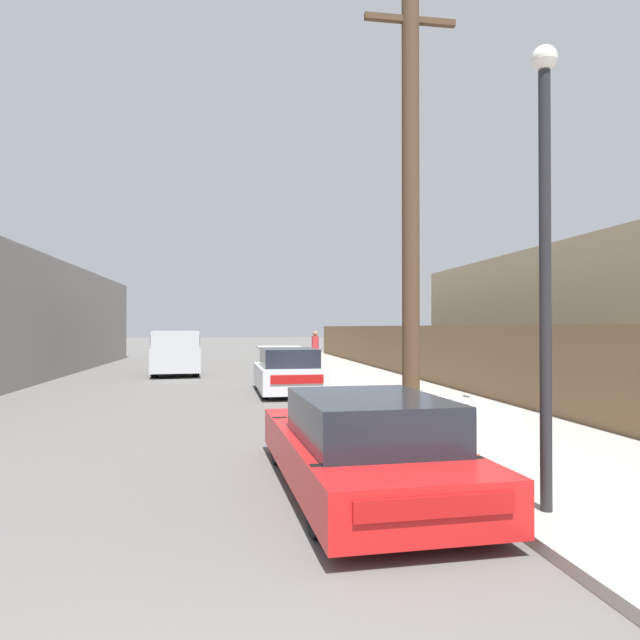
{
  "coord_description": "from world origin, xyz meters",
  "views": [
    {
      "loc": [
        0.52,
        -1.71,
        1.99
      ],
      "look_at": [
        2.07,
        7.97,
        2.11
      ],
      "focal_mm": 32.0,
      "sensor_mm": 36.0,
      "label": 1
    }
  ],
  "objects": [
    {
      "name": "building_right_house",
      "position": [
        12.63,
        16.09,
        2.2
      ],
      "size": [
        6.0,
        14.02,
        4.4
      ],
      "primitive_type": "cube",
      "color": "tan",
      "rests_on": "ground"
    },
    {
      "name": "pickup_truck",
      "position": [
        -1.68,
        22.65,
        0.91
      ],
      "size": [
        2.35,
        5.42,
        1.82
      ],
      "rotation": [
        0.0,
        0.0,
        3.23
      ],
      "color": "silver",
      "rests_on": "ground"
    },
    {
      "name": "discarded_fridge",
      "position": [
        4.15,
        6.51,
        0.48
      ],
      "size": [
        0.78,
        1.79,
        0.75
      ],
      "rotation": [
        0.0,
        0.0,
        0.04
      ],
      "color": "silver",
      "rests_on": "sidewalk_curb"
    },
    {
      "name": "utility_pole",
      "position": [
        3.95,
        8.75,
        4.53
      ],
      "size": [
        1.8,
        0.33,
        8.63
      ],
      "color": "#4C3826",
      "rests_on": "sidewalk_curb"
    },
    {
      "name": "parked_sports_car_red",
      "position": [
        2.1,
        5.02,
        0.55
      ],
      "size": [
        2.02,
        4.79,
        1.19
      ],
      "rotation": [
        0.0,
        0.0,
        0.04
      ],
      "color": "red",
      "rests_on": "ground"
    },
    {
      "name": "pedestrian",
      "position": [
        4.59,
        25.18,
        0.97
      ],
      "size": [
        0.34,
        0.34,
        1.67
      ],
      "color": "#282D42",
      "rests_on": "sidewalk_curb"
    },
    {
      "name": "street_lamp",
      "position": [
        3.7,
        3.65,
        2.87
      ],
      "size": [
        0.26,
        0.26,
        4.75
      ],
      "color": "#232326",
      "rests_on": "sidewalk_curb"
    },
    {
      "name": "car_parked_mid",
      "position": [
        2.27,
        15.26,
        0.63
      ],
      "size": [
        1.88,
        4.13,
        1.35
      ],
      "rotation": [
        0.0,
        0.0,
        0.02
      ],
      "color": "silver",
      "rests_on": "ground"
    },
    {
      "name": "wooden_fence",
      "position": [
        7.25,
        20.07,
        1.08
      ],
      "size": [
        0.08,
        36.68,
        1.91
      ],
      "primitive_type": "cube",
      "color": "brown",
      "rests_on": "sidewalk_curb"
    },
    {
      "name": "sidewalk_curb",
      "position": [
        5.3,
        23.5,
        0.06
      ],
      "size": [
        4.2,
        63.0,
        0.12
      ],
      "primitive_type": "cube",
      "color": "#9E998E",
      "rests_on": "ground"
    }
  ]
}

